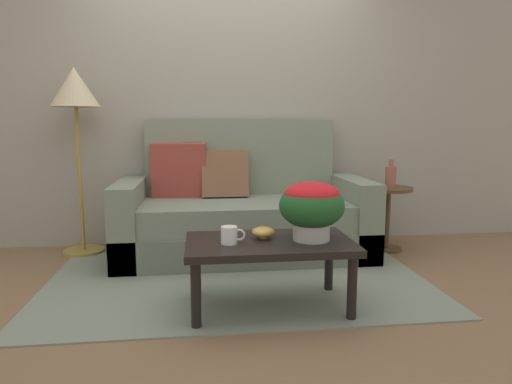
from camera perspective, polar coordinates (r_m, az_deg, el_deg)
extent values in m
plane|color=brown|center=(3.33, -2.43, -10.84)|extent=(14.00, 14.00, 0.00)
cube|color=gray|center=(4.28, -3.81, 13.23)|extent=(6.40, 0.12, 2.91)
cube|color=gray|center=(3.35, -2.45, -10.66)|extent=(2.66, 1.81, 0.01)
cube|color=#626B59|center=(3.84, -1.44, -6.15)|extent=(2.08, 0.92, 0.26)
cube|color=slate|center=(3.77, -1.42, -2.74)|extent=(1.67, 0.83, 0.21)
cube|color=slate|center=(4.11, -1.99, 2.75)|extent=(1.67, 0.17, 0.90)
cube|color=slate|center=(3.82, -15.63, -3.57)|extent=(0.20, 0.92, 0.65)
cube|color=slate|center=(4.00, 12.08, -2.92)|extent=(0.20, 0.92, 0.65)
cube|color=#93382D|center=(3.96, -9.70, 2.68)|extent=(0.48, 0.17, 0.47)
cube|color=brown|center=(3.95, -3.97, 2.28)|extent=(0.40, 0.21, 0.42)
cylinder|color=black|center=(2.53, -7.61, -12.83)|extent=(0.06, 0.06, 0.38)
cylinder|color=black|center=(2.66, 12.04, -11.81)|extent=(0.06, 0.06, 0.38)
cylinder|color=black|center=(2.96, -7.54, -9.57)|extent=(0.06, 0.06, 0.38)
cylinder|color=black|center=(3.08, 9.21, -8.90)|extent=(0.06, 0.06, 0.38)
cube|color=black|center=(2.71, 1.71, -6.59)|extent=(0.99, 0.58, 0.04)
cylinder|color=#4C331E|center=(4.21, 16.09, -6.86)|extent=(0.27, 0.27, 0.03)
cylinder|color=#4C331E|center=(4.14, 16.24, -3.29)|extent=(0.05, 0.05, 0.51)
cylinder|color=#4C331E|center=(4.10, 16.40, 0.40)|extent=(0.41, 0.41, 0.03)
cylinder|color=olive|center=(4.23, -20.89, -6.98)|extent=(0.34, 0.34, 0.03)
cylinder|color=olive|center=(4.11, -21.36, 1.45)|extent=(0.03, 0.03, 1.22)
cone|color=#C6B289|center=(4.09, -21.96, 12.22)|extent=(0.40, 0.40, 0.32)
cylinder|color=#B7B2A8|center=(2.72, 7.00, -4.79)|extent=(0.22, 0.22, 0.12)
ellipsoid|color=#1E5123|center=(2.69, 7.06, -1.73)|extent=(0.39, 0.39, 0.27)
ellipsoid|color=red|center=(2.68, 7.08, -0.32)|extent=(0.33, 0.33, 0.15)
cylinder|color=white|center=(2.62, -3.41, -5.47)|extent=(0.09, 0.09, 0.10)
torus|color=white|center=(2.63, -2.11, -5.43)|extent=(0.07, 0.01, 0.07)
cylinder|color=gold|center=(2.75, 0.92, -5.66)|extent=(0.05, 0.05, 0.02)
ellipsoid|color=gold|center=(2.75, 0.92, -5.07)|extent=(0.14, 0.14, 0.06)
cylinder|color=#934C42|center=(4.08, 16.66, 1.84)|extent=(0.09, 0.09, 0.18)
cylinder|color=#934C42|center=(4.07, 16.73, 3.52)|extent=(0.04, 0.04, 0.06)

